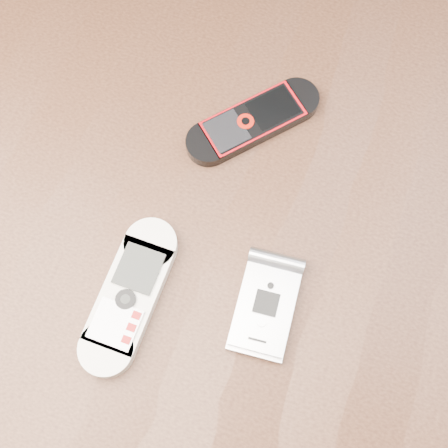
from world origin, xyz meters
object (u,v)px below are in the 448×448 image
at_px(nokia_black_red, 253,121).
at_px(table, 220,257).
at_px(nokia_white, 129,295).
at_px(motorola_razr, 265,308).

bearing_deg(nokia_black_red, table, -46.43).
bearing_deg(nokia_black_red, nokia_white, -61.90).
height_order(nokia_black_red, motorola_razr, same).
relative_size(table, motorola_razr, 11.79).
xyz_separation_m(table, nokia_white, (-0.05, -0.09, 0.11)).
xyz_separation_m(table, nokia_black_red, (-0.00, 0.12, 0.11)).
bearing_deg(motorola_razr, nokia_white, -170.31).
bearing_deg(table, motorola_razr, -43.56).
xyz_separation_m(nokia_white, motorola_razr, (0.12, 0.03, -0.00)).
bearing_deg(nokia_black_red, motorola_razr, -26.73).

